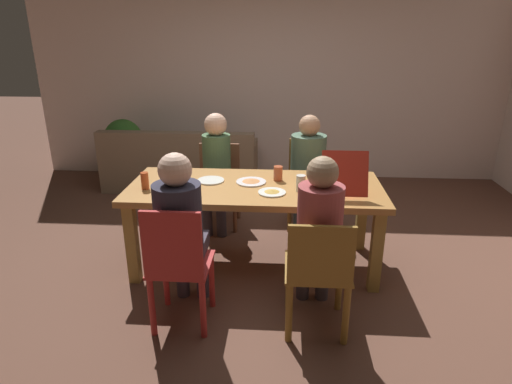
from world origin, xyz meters
TOP-DOWN VIEW (x-y plane):
  - ground_plane at (0.00, 0.00)m, footprint 20.00×20.00m
  - back_wall at (0.00, 2.63)m, footprint 6.46×0.12m
  - dining_table at (0.00, 0.00)m, footprint 2.14×0.91m
  - chair_0 at (0.48, -0.92)m, footprint 0.44×0.45m
  - person_0 at (0.48, -0.77)m, footprint 0.30×0.53m
  - chair_1 at (-0.45, 0.89)m, footprint 0.45×0.41m
  - person_1 at (-0.45, 0.76)m, footprint 0.29×0.47m
  - chair_2 at (-0.45, -0.94)m, footprint 0.41×0.42m
  - person_2 at (-0.45, -0.80)m, footprint 0.32×0.52m
  - chair_3 at (0.48, 0.92)m, footprint 0.41×0.38m
  - person_3 at (0.48, 0.80)m, footprint 0.36×0.50m
  - pizza_box_0 at (0.71, -0.03)m, footprint 0.36×0.49m
  - plate_0 at (-0.39, 0.09)m, footprint 0.23×0.23m
  - plate_1 at (-0.04, 0.07)m, footprint 0.26×0.26m
  - plate_2 at (0.15, -0.17)m, footprint 0.22×0.22m
  - drinking_glass_0 at (0.38, -0.12)m, footprint 0.08×0.08m
  - drinking_glass_1 at (0.62, 0.35)m, footprint 0.07×0.07m
  - drinking_glass_2 at (-0.90, -0.15)m, footprint 0.06×0.06m
  - drinking_glass_3 at (0.19, 0.15)m, footprint 0.08×0.08m
  - couch at (-1.12, 1.97)m, footprint 1.97×0.76m
  - potted_plant at (-1.90, 2.05)m, footprint 0.51×0.51m

SIDE VIEW (x-z plane):
  - ground_plane at x=0.00m, z-range 0.00..0.00m
  - couch at x=-1.12m, z-range -0.11..0.69m
  - chair_0 at x=0.48m, z-range 0.03..0.90m
  - chair_1 at x=-0.45m, z-range 0.06..0.91m
  - chair_3 at x=0.48m, z-range 0.04..0.95m
  - chair_2 at x=-0.45m, z-range 0.03..0.97m
  - potted_plant at x=-1.90m, z-range 0.06..0.95m
  - dining_table at x=0.00m, z-range 0.28..1.02m
  - person_3 at x=0.48m, z-range 0.11..1.31m
  - person_1 at x=-0.45m, z-range 0.11..1.32m
  - person_0 at x=0.48m, z-range 0.10..1.34m
  - person_2 at x=-0.45m, z-range 0.11..1.36m
  - plate_0 at x=-0.39m, z-range 0.74..0.76m
  - plate_2 at x=0.15m, z-range 0.74..0.77m
  - plate_1 at x=-0.04m, z-range 0.74..0.77m
  - pizza_box_0 at x=0.71m, z-range 0.61..0.98m
  - drinking_glass_1 at x=0.62m, z-range 0.74..0.87m
  - drinking_glass_3 at x=0.19m, z-range 0.74..0.87m
  - drinking_glass_0 at x=0.38m, z-range 0.74..0.88m
  - drinking_glass_2 at x=-0.90m, z-range 0.74..0.89m
  - back_wall at x=0.00m, z-range 0.00..2.88m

